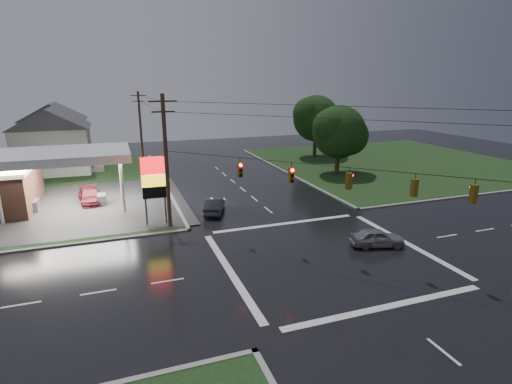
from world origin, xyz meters
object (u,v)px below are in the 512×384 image
object	(u,v)px
car_crossing	(377,238)
tree_ne_far	(317,118)
tree_ne_near	(340,132)
car_north	(214,205)
house_far	(56,130)
pylon_sign	(154,179)
utility_pole_nw	(166,161)
house_near	(53,140)
utility_pole_n	(141,127)
car_pump	(90,196)

from	to	relation	value
car_crossing	tree_ne_far	bearing A→B (deg)	-4.30
tree_ne_near	car_north	xyz separation A→B (m)	(-19.19, -10.06, -4.85)
car_north	house_far	bearing A→B (deg)	-43.55
pylon_sign	tree_ne_near	bearing A→B (deg)	25.01
house_far	car_crossing	size ratio (longest dim) A/B	2.79
tree_ne_far	car_crossing	xyz separation A→B (m)	(-12.65, -33.77, -5.50)
house_far	tree_ne_near	bearing A→B (deg)	-35.77
house_far	car_north	bearing A→B (deg)	-64.90
utility_pole_nw	car_crossing	xyz separation A→B (m)	(14.00, -9.27, -5.05)
house_near	tree_ne_near	distance (m)	37.80
house_far	car_north	distance (m)	40.00
utility_pole_nw	car_north	bearing A→B (deg)	28.68
utility_pole_nw	house_far	size ratio (longest dim) A/B	1.00
utility_pole_n	tree_ne_far	size ratio (longest dim) A/B	1.07
utility_pole_nw	house_near	size ratio (longest dim) A/B	1.00
utility_pole_nw	tree_ne_near	size ratio (longest dim) A/B	1.22
car_north	car_pump	distance (m)	13.32
house_far	utility_pole_n	bearing A→B (deg)	-38.77
tree_ne_near	car_north	world-z (taller)	tree_ne_near
car_crossing	pylon_sign	bearing A→B (deg)	71.83
pylon_sign	tree_ne_near	size ratio (longest dim) A/B	0.67
tree_ne_near	house_far	bearing A→B (deg)	144.23
utility_pole_nw	car_pump	size ratio (longest dim) A/B	2.20
house_near	car_crossing	distance (m)	44.06
tree_ne_near	car_crossing	world-z (taller)	tree_ne_near
pylon_sign	car_crossing	bearing A→B (deg)	-34.40
car_north	car_crossing	xyz separation A→B (m)	(9.55, -11.70, -0.03)
house_near	car_pump	bearing A→B (deg)	-73.88
tree_ne_far	utility_pole_n	bearing A→B (deg)	171.45
tree_ne_far	car_pump	distance (m)	36.78
utility_pole_nw	house_near	distance (m)	28.90
tree_ne_near	tree_ne_far	xyz separation A→B (m)	(3.01, 12.00, 0.62)
utility_pole_nw	utility_pole_n	size ratio (longest dim) A/B	1.05
pylon_sign	utility_pole_n	size ratio (longest dim) A/B	0.57
house_near	car_crossing	bearing A→B (deg)	-54.57
house_near	car_crossing	world-z (taller)	house_near
pylon_sign	tree_ne_far	size ratio (longest dim) A/B	0.61
utility_pole_n	house_far	size ratio (longest dim) A/B	0.95
house_far	tree_ne_near	distance (m)	44.50
utility_pole_nw	car_north	size ratio (longest dim) A/B	2.57
utility_pole_nw	tree_ne_far	distance (m)	36.20
pylon_sign	car_crossing	distance (m)	18.48
car_pump	car_crossing	bearing A→B (deg)	-51.37
car_pump	utility_pole_nw	bearing A→B (deg)	-64.56
pylon_sign	house_far	size ratio (longest dim) A/B	0.54
tree_ne_near	car_crossing	bearing A→B (deg)	-113.89
utility_pole_n	house_far	world-z (taller)	utility_pole_n
pylon_sign	car_pump	xyz separation A→B (m)	(-5.63, 8.83, -3.29)
car_north	car_pump	size ratio (longest dim) A/B	0.86
utility_pole_nw	car_north	world-z (taller)	utility_pole_nw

